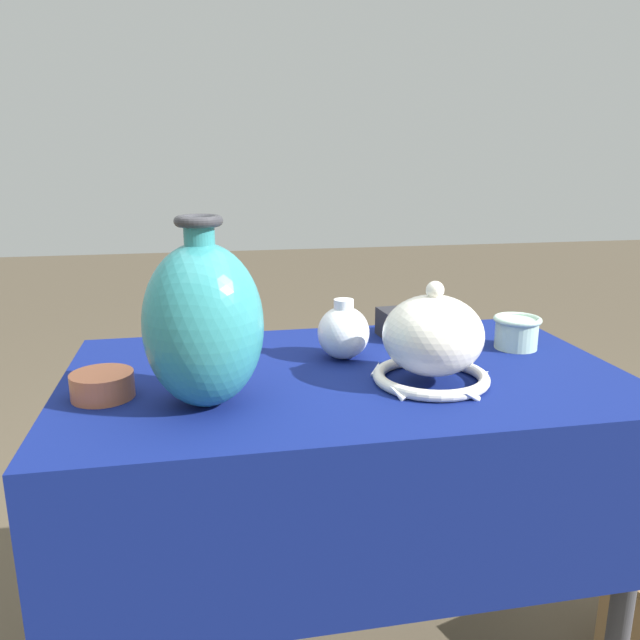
# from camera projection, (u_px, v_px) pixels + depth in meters

# --- Properties ---
(display_table) EXTENTS (1.09, 0.65, 0.77)m
(display_table) POSITION_uv_depth(u_px,v_px,m) (347.00, 419.00, 1.24)
(display_table) COLOR #38383D
(display_table) RESTS_ON ground_plane
(vase_tall_bulbous) EXTENTS (0.20, 0.20, 0.32)m
(vase_tall_bulbous) POSITION_uv_depth(u_px,v_px,m) (204.00, 324.00, 1.04)
(vase_tall_bulbous) COLOR teal
(vase_tall_bulbous) RESTS_ON display_table
(vase_dome_bell) EXTENTS (0.22, 0.23, 0.20)m
(vase_dome_bell) POSITION_uv_depth(u_px,v_px,m) (433.00, 342.00, 1.15)
(vase_dome_bell) COLOR white
(vase_dome_bell) RESTS_ON display_table
(mosaic_tile_box) EXTENTS (0.15, 0.12, 0.07)m
(mosaic_tile_box) POSITION_uv_depth(u_px,v_px,m) (412.00, 323.00, 1.47)
(mosaic_tile_box) COLOR #232328
(mosaic_tile_box) RESTS_ON display_table
(cup_wide_celadon) EXTENTS (0.10, 0.10, 0.07)m
(cup_wide_celadon) POSITION_uv_depth(u_px,v_px,m) (517.00, 331.00, 1.38)
(cup_wide_celadon) COLOR #A8CCB7
(cup_wide_celadon) RESTS_ON display_table
(jar_round_porcelain) EXTENTS (0.11, 0.11, 0.13)m
(jar_round_porcelain) POSITION_uv_depth(u_px,v_px,m) (343.00, 332.00, 1.30)
(jar_round_porcelain) COLOR white
(jar_round_porcelain) RESTS_ON display_table
(pot_squat_terracotta) EXTENTS (0.11, 0.11, 0.05)m
(pot_squat_terracotta) POSITION_uv_depth(u_px,v_px,m) (102.00, 385.00, 1.10)
(pot_squat_terracotta) COLOR #BC6642
(pot_squat_terracotta) RESTS_ON display_table
(jar_round_rose) EXTENTS (0.09, 0.09, 0.10)m
(jar_round_rose) POSITION_uv_depth(u_px,v_px,m) (228.00, 328.00, 1.37)
(jar_round_rose) COLOR #D19399
(jar_round_rose) RESTS_ON display_table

